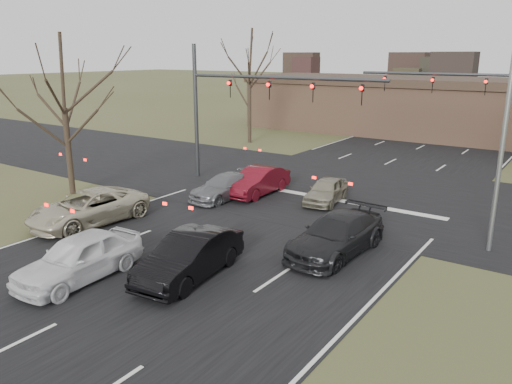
# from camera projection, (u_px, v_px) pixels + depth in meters

# --- Properties ---
(ground) EXTENTS (360.00, 360.00, 0.00)m
(ground) POSITION_uv_depth(u_px,v_px,m) (134.00, 287.00, 16.40)
(ground) COLOR #454927
(ground) RESTS_ON ground
(road_main) EXTENTS (14.00, 300.00, 0.02)m
(road_main) POSITION_uv_depth(u_px,v_px,m) (489.00, 114.00, 64.05)
(road_main) COLOR black
(road_main) RESTS_ON ground
(road_cross) EXTENTS (200.00, 14.00, 0.02)m
(road_cross) POSITION_uv_depth(u_px,v_px,m) (335.00, 189.00, 28.31)
(road_cross) COLOR black
(road_cross) RESTS_ON ground
(building) EXTENTS (42.40, 10.40, 5.30)m
(building) POSITION_uv_depth(u_px,v_px,m) (469.00, 109.00, 44.78)
(building) COLOR #8D664C
(building) RESTS_ON ground
(mast_arm_near) EXTENTS (12.12, 0.24, 8.00)m
(mast_arm_near) POSITION_uv_depth(u_px,v_px,m) (239.00, 97.00, 28.23)
(mast_arm_near) COLOR #383A3D
(mast_arm_near) RESTS_ON ground
(mast_arm_far) EXTENTS (11.12, 0.24, 8.00)m
(mast_arm_far) POSITION_uv_depth(u_px,v_px,m) (491.00, 95.00, 29.95)
(mast_arm_far) COLOR #383A3D
(mast_arm_far) RESTS_ON ground
(streetlight_right_near) EXTENTS (2.34, 0.25, 10.00)m
(streetlight_right_near) POSITION_uv_depth(u_px,v_px,m) (502.00, 106.00, 18.03)
(streetlight_right_near) COLOR gray
(streetlight_right_near) RESTS_ON ground
(tree_left_near) EXTENTS (5.10, 5.10, 8.50)m
(tree_left_near) POSITION_uv_depth(u_px,v_px,m) (61.00, 71.00, 25.70)
(tree_left_near) COLOR black
(tree_left_near) RESTS_ON ground
(tree_left_far) EXTENTS (5.70, 5.70, 9.50)m
(tree_left_far) POSITION_uv_depth(u_px,v_px,m) (249.00, 55.00, 41.40)
(tree_left_far) COLOR black
(tree_left_far) RESTS_ON ground
(car_silver_suv) EXTENTS (2.91, 5.61, 1.51)m
(car_silver_suv) POSITION_uv_depth(u_px,v_px,m) (88.00, 208.00, 22.34)
(car_silver_suv) COLOR beige
(car_silver_suv) RESTS_ON ground
(car_white_sedan) EXTENTS (2.11, 4.73, 1.58)m
(car_white_sedan) POSITION_uv_depth(u_px,v_px,m) (79.00, 257.00, 16.78)
(car_white_sedan) COLOR silver
(car_white_sedan) RESTS_ON ground
(car_black_hatch) EXTENTS (2.17, 4.83, 1.54)m
(car_black_hatch) POSITION_uv_depth(u_px,v_px,m) (190.00, 256.00, 16.92)
(car_black_hatch) COLOR black
(car_black_hatch) RESTS_ON ground
(car_charcoal_sedan) EXTENTS (2.42, 5.28, 1.50)m
(car_charcoal_sedan) POSITION_uv_depth(u_px,v_px,m) (336.00, 235.00, 18.97)
(car_charcoal_sedan) COLOR black
(car_charcoal_sedan) RESTS_ON ground
(car_grey_ahead) EXTENTS (2.09, 4.48, 1.27)m
(car_grey_ahead) POSITION_uv_depth(u_px,v_px,m) (225.00, 187.00, 26.33)
(car_grey_ahead) COLOR slate
(car_grey_ahead) RESTS_ON ground
(car_red_ahead) EXTENTS (1.59, 4.47, 1.47)m
(car_red_ahead) POSITION_uv_depth(u_px,v_px,m) (258.00, 181.00, 27.07)
(car_red_ahead) COLOR #5A0C17
(car_red_ahead) RESTS_ON ground
(car_silver_ahead) EXTENTS (2.01, 3.92, 1.28)m
(car_silver_ahead) POSITION_uv_depth(u_px,v_px,m) (326.00, 190.00, 25.64)
(car_silver_ahead) COLOR gray
(car_silver_ahead) RESTS_ON ground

